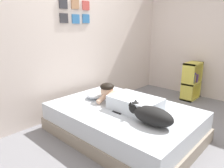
% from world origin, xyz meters
% --- Properties ---
extents(ground_plane, '(12.91, 12.91, 0.00)m').
position_xyz_m(ground_plane, '(0.00, 0.00, 0.00)').
color(ground_plane, gray).
extents(back_wall, '(4.46, 0.12, 2.50)m').
position_xyz_m(back_wall, '(-0.00, 1.45, 1.25)').
color(back_wall, silver).
rests_on(back_wall, ground).
extents(side_wall_right, '(0.10, 5.80, 2.50)m').
position_xyz_m(side_wall_right, '(2.28, 0.20, 1.25)').
color(side_wall_right, beige).
rests_on(side_wall_right, ground).
extents(bed, '(1.35, 1.95, 0.39)m').
position_xyz_m(bed, '(-0.14, 0.28, 0.19)').
color(bed, gray).
rests_on(bed, ground).
extents(pillow, '(0.52, 0.32, 0.11)m').
position_xyz_m(pillow, '(-0.02, 0.81, 0.45)').
color(pillow, silver).
rests_on(pillow, bed).
extents(person_lying, '(0.43, 0.92, 0.27)m').
position_xyz_m(person_lying, '(-0.11, 0.24, 0.50)').
color(person_lying, silver).
rests_on(person_lying, bed).
extents(dog, '(0.26, 0.57, 0.21)m').
position_xyz_m(dog, '(-0.29, -0.24, 0.50)').
color(dog, black).
rests_on(dog, bed).
extents(coffee_cup, '(0.12, 0.09, 0.07)m').
position_xyz_m(coffee_cup, '(0.03, 0.75, 0.43)').
color(coffee_cup, '#D84C47').
rests_on(coffee_cup, bed).
extents(cell_phone, '(0.07, 0.14, 0.01)m').
position_xyz_m(cell_phone, '(-0.31, 0.23, 0.40)').
color(cell_phone, black).
rests_on(cell_phone, bed).
extents(bookshelf, '(0.45, 0.24, 0.75)m').
position_xyz_m(bookshelf, '(1.91, 0.20, 0.39)').
color(bookshelf, '#D8CC4C').
rests_on(bookshelf, ground).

